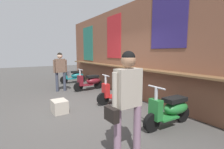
# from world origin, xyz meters

# --- Properties ---
(ground_plane) EXTENTS (33.75, 33.75, 0.00)m
(ground_plane) POSITION_xyz_m (0.00, 0.00, 0.00)
(ground_plane) COLOR #474442
(market_stall_facade) EXTENTS (12.05, 0.61, 3.47)m
(market_stall_facade) POSITION_xyz_m (0.00, 2.02, 1.73)
(market_stall_facade) COLOR brown
(market_stall_facade) RESTS_ON ground_plane
(scooter_teal) EXTENTS (0.48, 1.40, 0.97)m
(scooter_teal) POSITION_xyz_m (-4.25, 1.08, 0.39)
(scooter_teal) COLOR #197075
(scooter_teal) RESTS_ON ground_plane
(scooter_maroon) EXTENTS (0.48, 1.40, 0.97)m
(scooter_maroon) POSITION_xyz_m (-2.18, 1.08, 0.39)
(scooter_maroon) COLOR maroon
(scooter_maroon) RESTS_ON ground_plane
(scooter_red) EXTENTS (0.49, 1.40, 0.97)m
(scooter_red) POSITION_xyz_m (0.05, 1.08, 0.39)
(scooter_red) COLOR red
(scooter_red) RESTS_ON ground_plane
(scooter_green) EXTENTS (0.46, 1.40, 0.97)m
(scooter_green) POSITION_xyz_m (2.13, 1.08, 0.39)
(scooter_green) COLOR #237533
(scooter_green) RESTS_ON ground_plane
(shopper_with_handbag) EXTENTS (0.27, 0.66, 1.67)m
(shopper_with_handbag) POSITION_xyz_m (-2.65, -0.08, 1.02)
(shopper_with_handbag) COLOR #383D4C
(shopper_with_handbag) RESTS_ON ground_plane
(shopper_passing) EXTENTS (0.27, 0.66, 1.70)m
(shopper_passing) POSITION_xyz_m (2.48, -0.46, 1.04)
(shopper_passing) COLOR gray
(shopper_passing) RESTS_ON ground_plane
(merchandise_crate) EXTENTS (0.49, 0.39, 0.35)m
(merchandise_crate) POSITION_xyz_m (-0.07, -0.84, 0.18)
(merchandise_crate) COLOR #B2A899
(merchandise_crate) RESTS_ON ground_plane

